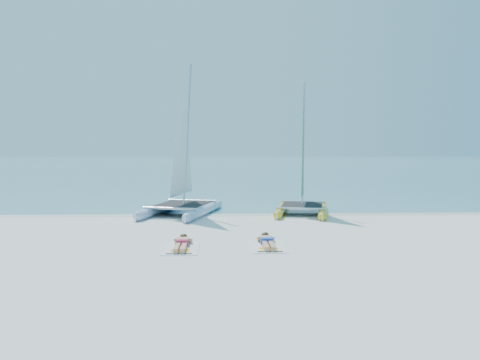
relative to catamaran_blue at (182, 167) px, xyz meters
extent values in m
plane|color=silver|center=(3.31, -5.57, -2.05)|extent=(140.00, 140.00, 0.00)
cube|color=#75B1C3|center=(3.31, 57.43, -2.05)|extent=(140.00, 115.00, 0.01)
cube|color=beige|center=(3.31, -0.07, -2.05)|extent=(140.00, 1.40, 0.01)
cylinder|color=#ADC5E3|center=(-1.00, 0.16, -1.85)|extent=(1.54, 4.47, 0.40)
cone|color=#ADC5E3|center=(-0.37, 2.56, -1.85)|extent=(0.51, 0.66, 0.38)
cylinder|color=#ADC5E3|center=(0.95, -0.36, -1.85)|extent=(1.54, 4.47, 0.40)
cone|color=#ADC5E3|center=(1.58, 2.05, -1.85)|extent=(0.51, 0.66, 0.38)
cube|color=black|center=(-0.03, -0.10, -1.62)|extent=(2.51, 2.90, 0.03)
cylinder|color=silver|center=(0.18, 0.68, 1.48)|extent=(0.39, 1.17, 6.22)
cylinder|color=yellow|center=(4.35, 0.11, -1.88)|extent=(1.19, 3.94, 0.35)
cone|color=yellow|center=(4.81, 2.23, -1.88)|extent=(0.43, 0.57, 0.33)
cylinder|color=yellow|center=(6.07, -0.27, -1.88)|extent=(1.19, 3.94, 0.35)
cone|color=yellow|center=(6.54, 1.86, -1.88)|extent=(0.43, 0.57, 0.33)
cube|color=black|center=(5.21, -0.08, -1.68)|extent=(2.13, 2.49, 0.03)
cylinder|color=silver|center=(5.36, 0.61, 1.04)|extent=(0.30, 1.03, 5.45)
cube|color=silver|center=(0.55, -6.98, -2.04)|extent=(1.00, 1.85, 0.02)
cube|color=tan|center=(0.55, -6.55, -1.93)|extent=(0.36, 0.55, 0.17)
cube|color=#C82F56|center=(0.55, -6.75, -1.93)|extent=(0.37, 0.22, 0.17)
cube|color=tan|center=(0.55, -7.35, -1.97)|extent=(0.31, 0.85, 0.13)
sphere|color=tan|center=(0.55, -6.18, -1.89)|extent=(0.21, 0.21, 0.21)
ellipsoid|color=#392714|center=(0.55, -6.17, -1.85)|extent=(0.22, 0.24, 0.15)
cube|color=silver|center=(3.05, -6.81, -2.04)|extent=(1.00, 1.85, 0.02)
cube|color=tan|center=(3.05, -6.38, -1.93)|extent=(0.36, 0.55, 0.17)
cube|color=blue|center=(3.05, -6.58, -1.93)|extent=(0.37, 0.22, 0.17)
cube|color=tan|center=(3.05, -7.18, -1.97)|extent=(0.31, 0.85, 0.13)
sphere|color=tan|center=(3.05, -6.01, -1.89)|extent=(0.21, 0.21, 0.21)
ellipsoid|color=#392714|center=(3.05, -6.00, -1.85)|extent=(0.22, 0.24, 0.15)
camera|label=1|loc=(1.74, -20.24, 0.86)|focal=35.00mm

